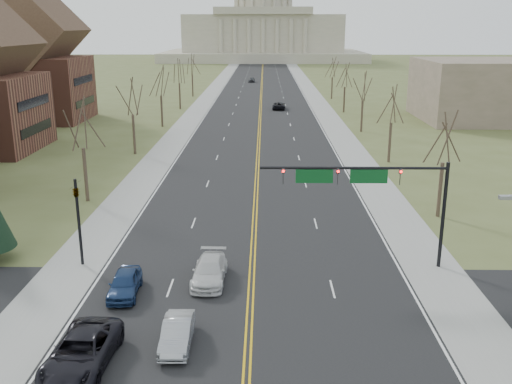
{
  "coord_description": "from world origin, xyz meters",
  "views": [
    {
      "loc": [
        0.78,
        -21.96,
        15.58
      ],
      "look_at": [
        0.14,
        20.89,
        3.0
      ],
      "focal_mm": 40.0,
      "sensor_mm": 36.0,
      "label": 1
    }
  ],
  "objects_px": {
    "car_sb_outer_second": "(125,283)",
    "car_far_sb": "(252,80)",
    "signal_mast": "(368,184)",
    "car_far_nb": "(279,105)",
    "car_sb_outer_lead": "(81,352)",
    "signal_left": "(78,212)",
    "car_sb_inner_second": "(210,271)",
    "car_sb_inner_lead": "(177,333)"
  },
  "relations": [
    {
      "from": "car_sb_outer_lead",
      "to": "car_far_sb",
      "type": "height_order",
      "value": "car_sb_outer_lead"
    },
    {
      "from": "car_sb_outer_lead",
      "to": "signal_mast",
      "type": "bearing_deg",
      "value": 40.81
    },
    {
      "from": "car_sb_inner_second",
      "to": "car_sb_inner_lead",
      "type": "bearing_deg",
      "value": -95.51
    },
    {
      "from": "signal_left",
      "to": "car_sb_inner_lead",
      "type": "bearing_deg",
      "value": -51.65
    },
    {
      "from": "signal_mast",
      "to": "car_far_sb",
      "type": "height_order",
      "value": "signal_mast"
    },
    {
      "from": "car_sb_inner_lead",
      "to": "car_sb_outer_second",
      "type": "distance_m",
      "value": 6.87
    },
    {
      "from": "car_sb_inner_lead",
      "to": "car_far_nb",
      "type": "relative_size",
      "value": 0.81
    },
    {
      "from": "signal_left",
      "to": "car_far_nb",
      "type": "distance_m",
      "value": 75.99
    },
    {
      "from": "signal_left",
      "to": "car_sb_outer_lead",
      "type": "bearing_deg",
      "value": -72.81
    },
    {
      "from": "car_sb_inner_lead",
      "to": "car_far_nb",
      "type": "bearing_deg",
      "value": 84.46
    },
    {
      "from": "car_far_sb",
      "to": "car_sb_outer_lead",
      "type": "bearing_deg",
      "value": -89.86
    },
    {
      "from": "car_far_nb",
      "to": "car_sb_inner_second",
      "type": "bearing_deg",
      "value": 89.2
    },
    {
      "from": "signal_left",
      "to": "car_sb_inner_lead",
      "type": "relative_size",
      "value": 1.48
    },
    {
      "from": "car_far_sb",
      "to": "car_sb_inner_second",
      "type": "bearing_deg",
      "value": -87.75
    },
    {
      "from": "signal_left",
      "to": "car_sb_inner_second",
      "type": "bearing_deg",
      "value": -15.86
    },
    {
      "from": "signal_mast",
      "to": "car_far_nb",
      "type": "bearing_deg",
      "value": 92.98
    },
    {
      "from": "car_sb_outer_lead",
      "to": "car_far_sb",
      "type": "xyz_separation_m",
      "value": [
        4.88,
        140.44,
        -0.11
      ]
    },
    {
      "from": "car_sb_outer_lead",
      "to": "car_sb_outer_second",
      "type": "xyz_separation_m",
      "value": [
        0.24,
        7.57,
        -0.09
      ]
    },
    {
      "from": "signal_mast",
      "to": "car_sb_inner_lead",
      "type": "relative_size",
      "value": 2.98
    },
    {
      "from": "signal_left",
      "to": "car_far_nb",
      "type": "bearing_deg",
      "value": 78.55
    },
    {
      "from": "signal_mast",
      "to": "car_sb_outer_second",
      "type": "relative_size",
      "value": 2.88
    },
    {
      "from": "car_sb_inner_second",
      "to": "signal_mast",
      "type": "bearing_deg",
      "value": 15.61
    },
    {
      "from": "signal_left",
      "to": "car_sb_outer_lead",
      "type": "height_order",
      "value": "signal_left"
    },
    {
      "from": "car_sb_inner_lead",
      "to": "car_sb_outer_lead",
      "type": "relative_size",
      "value": 0.7
    },
    {
      "from": "car_far_nb",
      "to": "car_far_sb",
      "type": "distance_m",
      "value": 54.41
    },
    {
      "from": "car_sb_inner_lead",
      "to": "car_far_sb",
      "type": "bearing_deg",
      "value": 89.03
    },
    {
      "from": "signal_mast",
      "to": "car_sb_outer_second",
      "type": "xyz_separation_m",
      "value": [
        -14.99,
        -4.42,
        -5.03
      ]
    },
    {
      "from": "signal_mast",
      "to": "car_sb_outer_lead",
      "type": "height_order",
      "value": "signal_mast"
    },
    {
      "from": "signal_left",
      "to": "car_far_sb",
      "type": "xyz_separation_m",
      "value": [
        8.59,
        128.44,
        -3.0
      ]
    },
    {
      "from": "car_sb_outer_second",
      "to": "car_far_sb",
      "type": "bearing_deg",
      "value": 85.04
    },
    {
      "from": "car_sb_outer_lead",
      "to": "car_far_nb",
      "type": "xyz_separation_m",
      "value": [
        11.37,
        86.42,
        -0.11
      ]
    },
    {
      "from": "car_sb_inner_second",
      "to": "car_far_nb",
      "type": "relative_size",
      "value": 0.99
    },
    {
      "from": "car_sb_outer_lead",
      "to": "car_far_nb",
      "type": "distance_m",
      "value": 87.16
    },
    {
      "from": "signal_mast",
      "to": "car_sb_outer_lead",
      "type": "distance_m",
      "value": 20.01
    },
    {
      "from": "signal_mast",
      "to": "car_far_sb",
      "type": "relative_size",
      "value": 2.95
    },
    {
      "from": "car_sb_inner_lead",
      "to": "signal_left",
      "type": "bearing_deg",
      "value": 127.65
    },
    {
      "from": "car_sb_outer_lead",
      "to": "signal_left",
      "type": "bearing_deg",
      "value": 109.78
    },
    {
      "from": "signal_mast",
      "to": "car_sb_inner_second",
      "type": "distance_m",
      "value": 11.55
    },
    {
      "from": "car_sb_inner_second",
      "to": "car_sb_outer_second",
      "type": "height_order",
      "value": "car_sb_inner_second"
    },
    {
      "from": "car_sb_outer_second",
      "to": "car_far_nb",
      "type": "xyz_separation_m",
      "value": [
        11.12,
        78.84,
        -0.02
      ]
    },
    {
      "from": "car_sb_inner_second",
      "to": "car_far_sb",
      "type": "height_order",
      "value": "car_sb_inner_second"
    },
    {
      "from": "signal_left",
      "to": "signal_mast",
      "type": "bearing_deg",
      "value": -0.0
    }
  ]
}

